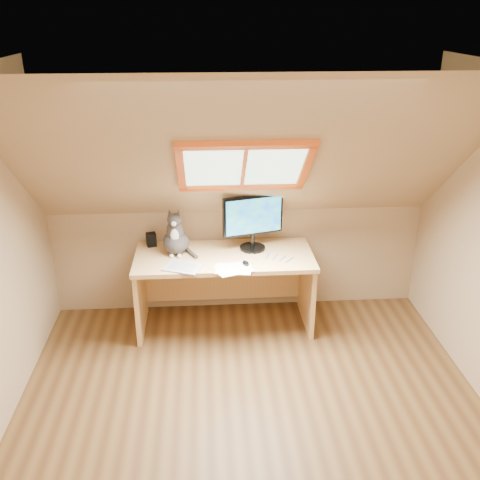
{
  "coord_description": "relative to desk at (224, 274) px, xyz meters",
  "views": [
    {
      "loc": [
        -0.3,
        -2.91,
        2.73
      ],
      "look_at": [
        -0.03,
        1.0,
        1.03
      ],
      "focal_mm": 40.0,
      "sensor_mm": 36.0,
      "label": 1
    }
  ],
  "objects": [
    {
      "name": "desk",
      "position": [
        0.0,
        0.0,
        0.0
      ],
      "size": [
        1.58,
        0.69,
        0.72
      ],
      "color": "#DDAD69",
      "rests_on": "ground"
    },
    {
      "name": "room_shell",
      "position": [
        0.15,
        -1.54,
        0.93
      ],
      "size": [
        3.52,
        3.52,
        2.41
      ],
      "color": "tan",
      "rests_on": "ground"
    },
    {
      "name": "papers",
      "position": [
        -0.01,
        -0.33,
        0.22
      ],
      "size": [
        0.35,
        0.3,
        0.01
      ],
      "color": "white",
      "rests_on": "desk"
    },
    {
      "name": "desk_speaker",
      "position": [
        -0.66,
        0.18,
        0.28
      ],
      "size": [
        0.1,
        0.1,
        0.12
      ],
      "primitive_type": "cube",
      "rotation": [
        0.0,
        0.0,
        0.25
      ],
      "color": "black",
      "rests_on": "desk"
    },
    {
      "name": "monitor",
      "position": [
        0.26,
        0.04,
        0.51
      ],
      "size": [
        0.54,
        0.23,
        0.51
      ],
      "color": "black",
      "rests_on": "desk"
    },
    {
      "name": "cables",
      "position": [
        0.38,
        -0.19,
        0.23
      ],
      "size": [
        0.51,
        0.26,
        0.01
      ],
      "color": "silver",
      "rests_on": "desk"
    },
    {
      "name": "cat",
      "position": [
        -0.42,
        0.01,
        0.38
      ],
      "size": [
        0.24,
        0.29,
        0.43
      ],
      "color": "#3C3735",
      "rests_on": "desk"
    },
    {
      "name": "ground",
      "position": [
        0.15,
        -1.45,
        -0.5
      ],
      "size": [
        3.5,
        3.5,
        0.0
      ],
      "primitive_type": "plane",
      "color": "brown",
      "rests_on": "ground"
    },
    {
      "name": "graphics_tablet",
      "position": [
        -0.36,
        -0.3,
        0.23
      ],
      "size": [
        0.36,
        0.31,
        0.01
      ],
      "primitive_type": "cube",
      "rotation": [
        0.0,
        0.0,
        -0.38
      ],
      "color": "#B2B2B7",
      "rests_on": "desk"
    },
    {
      "name": "mouse",
      "position": [
        0.18,
        -0.28,
        0.24
      ],
      "size": [
        0.07,
        0.1,
        0.03
      ],
      "primitive_type": "ellipsoid",
      "rotation": [
        0.0,
        0.0,
        0.23
      ],
      "color": "black",
      "rests_on": "desk"
    }
  ]
}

